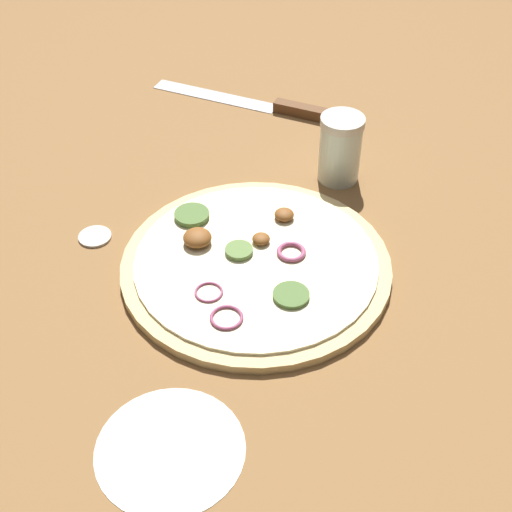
{
  "coord_description": "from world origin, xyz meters",
  "views": [
    {
      "loc": [
        -0.34,
        0.56,
        0.61
      ],
      "look_at": [
        0.0,
        0.0,
        0.02
      ],
      "focal_mm": 50.0,
      "sensor_mm": 36.0,
      "label": 1
    }
  ],
  "objects_px": {
    "pizza": "(255,263)",
    "spice_jar": "(341,149)",
    "knife": "(277,107)",
    "loose_cap": "(95,236)"
  },
  "relations": [
    {
      "from": "pizza",
      "to": "knife",
      "type": "height_order",
      "value": "pizza"
    },
    {
      "from": "pizza",
      "to": "spice_jar",
      "type": "relative_size",
      "value": 3.38
    },
    {
      "from": "spice_jar",
      "to": "knife",
      "type": "bearing_deg",
      "value": -34.68
    },
    {
      "from": "knife",
      "to": "spice_jar",
      "type": "xyz_separation_m",
      "value": [
        -0.17,
        0.12,
        0.04
      ]
    },
    {
      "from": "pizza",
      "to": "spice_jar",
      "type": "height_order",
      "value": "spice_jar"
    },
    {
      "from": "loose_cap",
      "to": "pizza",
      "type": "bearing_deg",
      "value": -164.46
    },
    {
      "from": "pizza",
      "to": "knife",
      "type": "relative_size",
      "value": 1.02
    },
    {
      "from": "spice_jar",
      "to": "loose_cap",
      "type": "distance_m",
      "value": 0.36
    },
    {
      "from": "spice_jar",
      "to": "loose_cap",
      "type": "relative_size",
      "value": 2.31
    },
    {
      "from": "pizza",
      "to": "spice_jar",
      "type": "xyz_separation_m",
      "value": [
        -0.0,
        -0.23,
        0.04
      ]
    }
  ]
}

